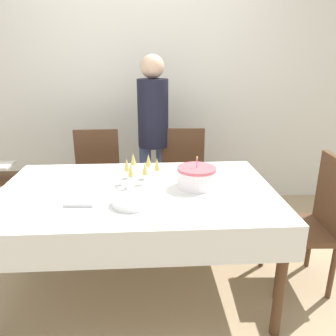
# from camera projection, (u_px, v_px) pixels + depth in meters

# --- Properties ---
(ground_plane) EXTENTS (12.00, 12.00, 0.00)m
(ground_plane) POSITION_uv_depth(u_px,v_px,m) (140.00, 286.00, 2.35)
(ground_plane) COLOR tan
(wall_back) EXTENTS (8.00, 0.05, 2.70)m
(wall_back) POSITION_uv_depth(u_px,v_px,m) (140.00, 79.00, 3.39)
(wall_back) COLOR silver
(wall_back) RESTS_ON ground_plane
(dining_table) EXTENTS (1.77, 1.09, 0.75)m
(dining_table) POSITION_uv_depth(u_px,v_px,m) (137.00, 203.00, 2.14)
(dining_table) COLOR white
(dining_table) RESTS_ON ground_plane
(dining_chair_far_left) EXTENTS (0.43, 0.43, 0.94)m
(dining_chair_far_left) POSITION_uv_depth(u_px,v_px,m) (97.00, 178.00, 2.98)
(dining_chair_far_left) COLOR #51331E
(dining_chair_far_left) RESTS_ON ground_plane
(dining_chair_far_right) EXTENTS (0.44, 0.44, 0.94)m
(dining_chair_far_right) POSITION_uv_depth(u_px,v_px,m) (183.00, 177.00, 3.03)
(dining_chair_far_right) COLOR #51331E
(dining_chair_far_right) RESTS_ON ground_plane
(dining_chair_right_end) EXTENTS (0.44, 0.44, 0.94)m
(dining_chair_right_end) POSITION_uv_depth(u_px,v_px,m) (313.00, 218.00, 2.25)
(dining_chair_right_end) COLOR #51331E
(dining_chair_right_end) RESTS_ON ground_plane
(birthday_cake) EXTENTS (0.25, 0.25, 0.21)m
(birthday_cake) POSITION_uv_depth(u_px,v_px,m) (196.00, 177.00, 2.13)
(birthday_cake) COLOR white
(birthday_cake) RESTS_ON dining_table
(champagne_tray) EXTENTS (0.34, 0.34, 0.18)m
(champagne_tray) POSITION_uv_depth(u_px,v_px,m) (140.00, 172.00, 2.18)
(champagne_tray) COLOR silver
(champagne_tray) RESTS_ON dining_table
(plate_stack_main) EXTENTS (0.24, 0.24, 0.04)m
(plate_stack_main) POSITION_uv_depth(u_px,v_px,m) (133.00, 201.00, 1.89)
(plate_stack_main) COLOR white
(plate_stack_main) RESTS_ON dining_table
(plate_stack_dessert) EXTENTS (0.17, 0.17, 0.03)m
(plate_stack_dessert) POSITION_uv_depth(u_px,v_px,m) (139.00, 188.00, 2.09)
(plate_stack_dessert) COLOR silver
(plate_stack_dessert) RESTS_ON dining_table
(cake_knife) EXTENTS (0.30, 0.04, 0.00)m
(cake_knife) POSITION_uv_depth(u_px,v_px,m) (217.00, 199.00, 1.95)
(cake_knife) COLOR silver
(cake_knife) RESTS_ON dining_table
(fork_pile) EXTENTS (0.17, 0.07, 0.02)m
(fork_pile) POSITION_uv_depth(u_px,v_px,m) (79.00, 204.00, 1.88)
(fork_pile) COLOR silver
(fork_pile) RESTS_ON dining_table
(napkin_pile) EXTENTS (0.15, 0.15, 0.01)m
(napkin_pile) POSITION_uv_depth(u_px,v_px,m) (77.00, 194.00, 2.02)
(napkin_pile) COLOR white
(napkin_pile) RESTS_ON dining_table
(person_standing) EXTENTS (0.28, 0.28, 1.59)m
(person_standing) POSITION_uv_depth(u_px,v_px,m) (153.00, 127.00, 3.01)
(person_standing) COLOR #3F4C72
(person_standing) RESTS_ON ground_plane
(high_chair) EXTENTS (0.33, 0.35, 0.71)m
(high_chair) POSITION_uv_depth(u_px,v_px,m) (0.00, 186.00, 2.88)
(high_chair) COLOR #51331E
(high_chair) RESTS_ON ground_plane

